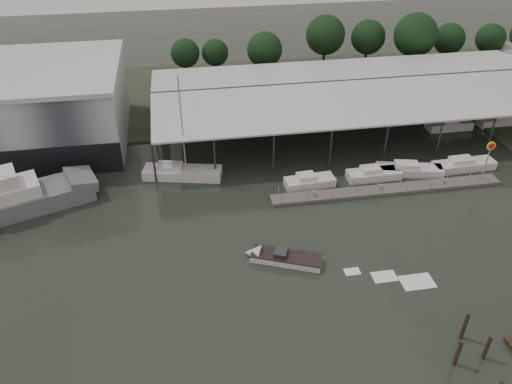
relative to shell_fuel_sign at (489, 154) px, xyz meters
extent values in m
plane|color=#232921|center=(-27.00, -9.99, -3.93)|extent=(200.00, 200.00, 0.00)
cube|color=#373D2D|center=(-27.00, 32.01, -3.83)|extent=(140.00, 30.00, 0.30)
cube|color=#AAB1B5|center=(-55.00, 20.01, 1.07)|extent=(24.00, 20.00, 10.00)
cube|color=black|center=(-55.00, 9.96, -1.93)|extent=(24.00, 0.30, 4.00)
cube|color=silver|center=(-55.00, 20.01, 6.27)|extent=(24.50, 20.50, 0.60)
cube|color=#303235|center=(-10.00, 18.01, 2.84)|extent=(58.00, 0.40, 0.30)
cylinder|color=#303235|center=(-39.00, 6.51, -1.18)|extent=(0.24, 0.24, 5.50)
cylinder|color=#303235|center=(-39.00, 29.51, -1.18)|extent=(0.24, 0.24, 5.50)
cylinder|color=#303235|center=(19.00, 29.51, -1.18)|extent=(0.24, 0.24, 5.50)
cube|color=#5E5A53|center=(-12.00, 0.01, -3.73)|extent=(28.00, 2.00, 0.40)
cylinder|color=#9A9D9F|center=(-25.00, -0.89, -3.13)|extent=(0.10, 0.10, 1.20)
cylinder|color=#9A9D9F|center=(1.00, 0.91, -3.13)|extent=(0.10, 0.10, 1.20)
cube|color=#9A9D9F|center=(-13.00, 0.01, -3.23)|extent=(0.30, 0.30, 0.70)
cylinder|color=#9A9D9F|center=(0.00, 0.01, -1.43)|extent=(0.16, 0.16, 5.00)
cylinder|color=yellow|center=(0.00, 0.01, 1.07)|extent=(1.10, 0.12, 1.10)
cylinder|color=red|center=(0.00, -0.06, 1.07)|extent=(0.70, 0.05, 0.70)
cube|color=slate|center=(-54.41, 3.05, -3.03)|extent=(17.33, 10.22, 2.40)
cube|color=slate|center=(-47.50, 5.62, -2.03)|extent=(4.56, 5.32, 1.80)
cube|color=silver|center=(-55.35, 2.70, -1.24)|extent=(8.73, 6.38, 1.80)
cube|color=silver|center=(-35.75, 7.19, -3.43)|extent=(9.89, 4.64, 1.40)
cube|color=silver|center=(-37.25, 7.52, -2.53)|extent=(3.38, 2.42, 0.80)
cylinder|color=#9A9D9F|center=(-35.29, 7.08, 3.12)|extent=(0.16, 0.16, 12.15)
cylinder|color=#9A9D9F|center=(-36.97, 7.46, -2.03)|extent=(3.44, 0.89, 0.12)
cube|color=silver|center=(-26.49, -10.10, -3.58)|extent=(7.09, 4.50, 0.90)
cone|color=silver|center=(-29.58, -8.80, -3.58)|extent=(2.25, 2.46, 2.00)
cube|color=black|center=(-26.49, -10.10, -3.18)|extent=(7.11, 4.56, 0.12)
cube|color=#303235|center=(-26.99, -9.89, -2.93)|extent=(1.65, 1.76, 0.50)
cube|color=white|center=(-20.56, -12.59, -3.91)|extent=(2.30, 1.50, 0.04)
cube|color=white|center=(-17.80, -13.75, -3.91)|extent=(3.10, 2.00, 0.04)
cube|color=white|center=(-15.03, -14.92, -3.91)|extent=(3.90, 2.50, 0.04)
cube|color=silver|center=(-20.79, 2.69, -3.43)|extent=(6.10, 2.64, 1.10)
cube|color=silver|center=(-21.29, 2.69, -2.63)|extent=(2.20, 1.76, 0.70)
cube|color=silver|center=(-12.62, 2.98, -3.43)|extent=(6.63, 2.28, 1.10)
cube|color=silver|center=(-13.12, 2.98, -2.63)|extent=(2.33, 1.63, 0.70)
cube|color=silver|center=(-7.88, 3.26, -3.43)|extent=(8.34, 4.02, 1.10)
cube|color=silver|center=(-8.38, 3.26, -2.63)|extent=(3.11, 2.22, 0.70)
cube|color=silver|center=(-0.60, 3.22, -3.43)|extent=(8.12, 2.52, 1.10)
cube|color=silver|center=(-1.10, 3.22, -2.63)|extent=(2.87, 1.72, 0.70)
cylinder|color=#332719|center=(-13.58, -23.80, -2.95)|extent=(0.32, 0.32, 3.15)
cylinder|color=#332719|center=(-16.10, -23.95, -2.88)|extent=(0.32, 0.32, 3.29)
cylinder|color=#332719|center=(-14.30, -21.64, -2.79)|extent=(0.32, 0.32, 3.47)
cylinder|color=black|center=(-33.52, 39.36, -2.16)|extent=(0.50, 0.50, 3.53)
sphere|color=#183A17|center=(-33.52, 39.36, 1.01)|extent=(4.94, 4.94, 4.94)
cylinder|color=black|center=(-28.33, 39.70, -2.27)|extent=(0.50, 0.50, 3.31)
sphere|color=#183A17|center=(-28.33, 39.70, 0.71)|extent=(4.64, 4.64, 4.64)
cylinder|color=black|center=(-20.27, 35.89, -1.80)|extent=(0.50, 0.50, 4.24)
sphere|color=#183A17|center=(-20.27, 35.89, 2.01)|extent=(5.94, 5.94, 5.94)
cylinder|color=black|center=(-8.79, 39.18, -1.47)|extent=(0.50, 0.50, 4.92)
sphere|color=#183A17|center=(-8.79, 39.18, 2.96)|extent=(6.88, 6.88, 6.88)
cylinder|color=black|center=(-0.77, 39.26, -1.75)|extent=(0.50, 0.50, 4.35)
sphere|color=#183A17|center=(-0.77, 39.26, 2.17)|extent=(6.09, 6.09, 6.09)
cylinder|color=black|center=(6.04, 34.90, -1.27)|extent=(0.50, 0.50, 5.30)
sphere|color=#183A17|center=(6.04, 34.90, 3.50)|extent=(7.42, 7.42, 7.42)
cylinder|color=black|center=(13.95, 37.35, -1.93)|extent=(0.50, 0.50, 3.99)
sphere|color=#183A17|center=(13.95, 37.35, 1.67)|extent=(5.59, 5.59, 5.59)
cylinder|color=black|center=(22.06, 37.18, -2.03)|extent=(0.50, 0.50, 3.80)
sphere|color=#183A17|center=(22.06, 37.18, 1.39)|extent=(5.32, 5.32, 5.32)
camera|label=1|loc=(-35.49, -45.83, 29.01)|focal=35.00mm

